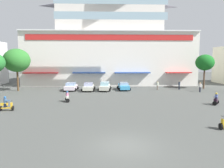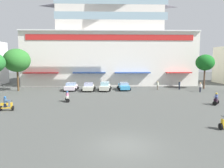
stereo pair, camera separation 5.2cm
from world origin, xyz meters
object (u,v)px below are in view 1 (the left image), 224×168
(scooter_rider_2, at_px, (6,105))
(parked_car_2, at_px, (105,86))
(pedestrian_1, at_px, (200,87))
(pedestrian_0, at_px, (179,84))
(plaza_tree_1, at_px, (205,63))
(scooter_rider_3, at_px, (67,97))
(scooter_rider_0, at_px, (216,100))
(plaza_tree_2, at_px, (17,60))
(parked_car_0, at_px, (71,86))
(parked_car_3, at_px, (124,86))
(pedestrian_2, at_px, (157,85))
(parked_car_1, at_px, (89,87))

(scooter_rider_2, bearing_deg, parked_car_2, 53.68)
(pedestrian_1, bearing_deg, pedestrian_0, 126.78)
(plaza_tree_1, xyz_separation_m, pedestrian_0, (-5.02, -0.92, -3.97))
(pedestrian_1, bearing_deg, scooter_rider_3, -160.51)
(scooter_rider_0, bearing_deg, plaza_tree_2, 156.51)
(plaza_tree_1, bearing_deg, parked_car_0, -176.73)
(parked_car_0, bearing_deg, scooter_rider_2, -107.59)
(parked_car_3, bearing_deg, scooter_rider_3, -128.49)
(scooter_rider_0, xyz_separation_m, pedestrian_1, (2.54, 9.98, 0.31))
(plaza_tree_2, distance_m, pedestrian_1, 31.56)
(pedestrian_0, bearing_deg, parked_car_2, -176.71)
(parked_car_3, relative_size, scooter_rider_0, 2.84)
(scooter_rider_0, bearing_deg, pedestrian_0, 89.49)
(parked_car_3, xyz_separation_m, pedestrian_1, (12.63, -3.11, 0.22))
(plaza_tree_2, xyz_separation_m, pedestrian_0, (28.73, 0.79, -4.39))
(plaza_tree_1, distance_m, pedestrian_0, 6.46)
(scooter_rider_3, distance_m, pedestrian_1, 22.29)
(plaza_tree_1, height_order, scooter_rider_3, plaza_tree_1)
(parked_car_0, height_order, pedestrian_0, pedestrian_0)
(plaza_tree_1, relative_size, scooter_rider_0, 4.28)
(scooter_rider_3, bearing_deg, plaza_tree_1, 26.16)
(parked_car_2, bearing_deg, pedestrian_2, 2.75)
(plaza_tree_1, distance_m, scooter_rider_2, 33.84)
(pedestrian_1, bearing_deg, plaza_tree_2, 175.49)
(parked_car_3, bearing_deg, pedestrian_0, 0.77)
(parked_car_2, bearing_deg, pedestrian_0, 3.29)
(parked_car_1, height_order, pedestrian_0, pedestrian_0)
(parked_car_1, relative_size, parked_car_3, 0.97)
(parked_car_2, height_order, scooter_rider_2, scooter_rider_2)
(pedestrian_2, bearing_deg, pedestrian_0, 4.55)
(parked_car_1, xyz_separation_m, pedestrian_1, (18.90, -2.29, 0.21))
(pedestrian_1, bearing_deg, plaza_tree_1, 58.05)
(parked_car_0, xyz_separation_m, parked_car_3, (9.41, 0.35, -0.01))
(plaza_tree_1, bearing_deg, parked_car_3, -176.04)
(parked_car_0, bearing_deg, pedestrian_0, 1.44)
(scooter_rider_2, bearing_deg, scooter_rider_0, 5.07)
(scooter_rider_0, bearing_deg, parked_car_1, 143.13)
(parked_car_1, bearing_deg, pedestrian_0, 3.31)
(scooter_rider_0, bearing_deg, parked_car_2, 137.30)
(pedestrian_0, height_order, pedestrian_1, pedestrian_1)
(scooter_rider_3, bearing_deg, parked_car_0, 95.74)
(parked_car_1, bearing_deg, parked_car_2, 3.40)
(parked_car_0, distance_m, scooter_rider_2, 15.61)
(pedestrian_0, distance_m, pedestrian_2, 4.10)
(plaza_tree_2, height_order, parked_car_1, plaza_tree_2)
(parked_car_1, relative_size, scooter_rider_2, 2.60)
(parked_car_3, distance_m, pedestrian_0, 10.21)
(plaza_tree_1, xyz_separation_m, plaza_tree_2, (-33.76, -1.70, 0.43))
(parked_car_3, relative_size, pedestrian_1, 2.58)
(parked_car_1, height_order, scooter_rider_0, scooter_rider_0)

